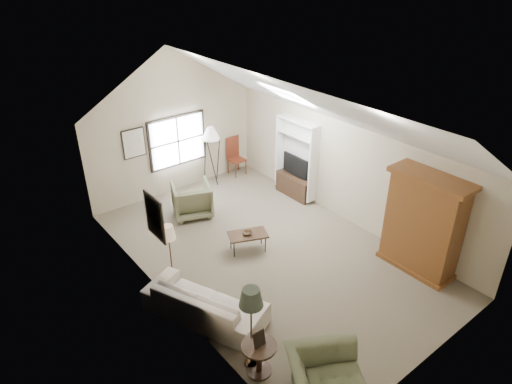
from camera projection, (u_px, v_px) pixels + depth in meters
room_shell at (269, 118)px, 8.83m from camera, size 5.01×8.01×4.00m
window at (178, 141)px, 12.44m from camera, size 1.72×0.08×1.42m
skylight at (288, 95)px, 10.16m from camera, size 0.80×1.20×0.52m
wall_art at (144, 178)px, 9.84m from camera, size 1.97×3.71×0.88m
armoire at (423, 224)px, 9.38m from camera, size 0.60×1.50×2.20m
tv_alcove at (296, 158)px, 12.20m from camera, size 0.32×1.30×2.10m
media_console at (294, 186)px, 12.59m from camera, size 0.34×1.18×0.60m
tv_panel at (295, 166)px, 12.29m from camera, size 0.05×0.90×0.55m
sofa at (205, 303)px, 8.42m from camera, size 1.74×2.48×0.67m
armchair_far at (192, 199)px, 11.64m from camera, size 1.22×1.24×0.87m
coffee_table at (248, 242)px, 10.34m from camera, size 0.99×0.78×0.44m
bowl at (248, 233)px, 10.23m from camera, size 0.27×0.27×0.05m
side_table at (259, 358)px, 7.34m from camera, size 0.76×0.76×0.58m
side_chair at (237, 157)px, 13.67m from camera, size 0.45×0.45×1.15m
tripod_lamp at (212, 155)px, 13.04m from camera, size 0.59×0.59×1.74m
dark_lamp at (251, 328)px, 7.24m from camera, size 0.51×0.51×1.61m
tan_lamp at (171, 255)px, 9.06m from camera, size 0.38×0.38×1.45m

